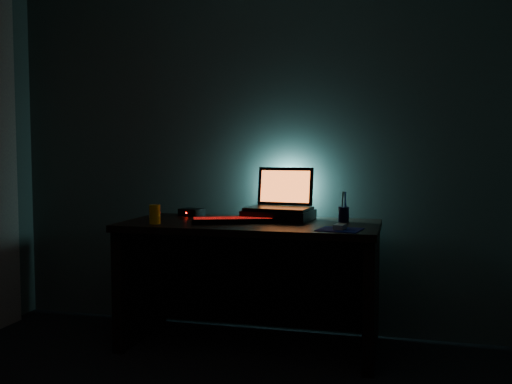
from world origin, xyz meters
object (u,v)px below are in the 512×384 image
router (192,212)px  pen_cup (344,214)px  keyboard (233,220)px  mouse (340,227)px  laptop (281,200)px  juice_glass (155,214)px

router → pen_cup: bearing=11.2°
keyboard → mouse: (0.65, -0.17, 0.00)m
laptop → pen_cup: size_ratio=4.53×
laptop → pen_cup: 0.40m
mouse → router: (-1.01, 0.44, 0.01)m
mouse → router: 1.10m
laptop → keyboard: 0.36m
keyboard → laptop: bearing=24.9°
laptop → keyboard: (-0.24, -0.25, -0.11)m
mouse → juice_glass: juice_glass is taller
pen_cup → router: bearing=174.8°
laptop → mouse: laptop is taller
keyboard → router: bearing=121.7°
keyboard → mouse: mouse is taller
mouse → juice_glass: (-1.07, 0.00, 0.04)m
pen_cup → router: size_ratio=0.54×
keyboard → router: router is taller
juice_glass → mouse: bearing=-0.0°
laptop → juice_glass: size_ratio=3.68×
laptop → pen_cup: laptop is taller
keyboard → juice_glass: (-0.42, -0.17, 0.04)m
juice_glass → router: size_ratio=0.66×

